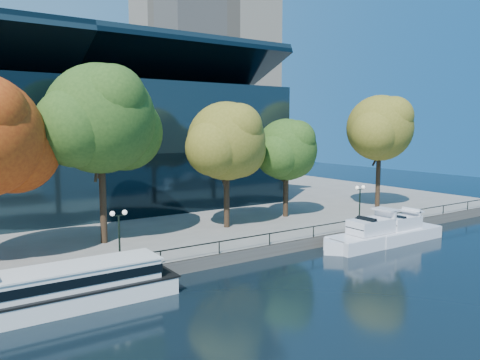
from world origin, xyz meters
TOP-DOWN VIEW (x-y plane):
  - ground at (0.00, 0.00)m, footprint 160.00×160.00m
  - promenade at (0.00, 36.38)m, footprint 90.00×67.08m
  - railing at (0.00, 3.25)m, footprint 88.20×0.08m
  - convention_building at (-4.00, 31.79)m, footprint 50.00×24.57m
  - office_tower at (28.00, 55.00)m, footprint 22.50×22.50m
  - tour_boat at (-12.99, 1.21)m, footprint 15.97×3.56m
  - cruiser_near at (14.84, 0.58)m, footprint 11.50×2.96m
  - cruiser_far at (18.70, 0.34)m, footprint 9.43×2.61m
  - tree_2 at (-6.25, 11.65)m, footprint 11.49×9.43m
  - tree_3 at (5.84, 11.08)m, footprint 9.60×7.87m
  - tree_4 at (14.19, 12.11)m, footprint 8.45×6.93m
  - tree_5 at (27.62, 10.52)m, footprint 10.01×8.21m
  - lamp_1 at (-7.60, 4.50)m, footprint 1.26×0.36m
  - lamp_2 at (17.43, 4.50)m, footprint 1.26×0.36m

SIDE VIEW (x-z plane):
  - ground at x=0.00m, z-range 0.00..0.00m
  - promenade at x=0.00m, z-range 0.00..1.00m
  - cruiser_far at x=18.70m, z-range -0.56..2.52m
  - cruiser_near at x=14.84m, z-range -0.63..2.70m
  - tour_boat at x=-12.99m, z-range -0.23..2.80m
  - railing at x=0.00m, z-range 1.44..2.43m
  - lamp_1 at x=-7.60m, z-range 1.97..6.00m
  - lamp_2 at x=17.43m, z-range 1.97..6.00m
  - tree_4 at x=14.19m, z-range 2.87..13.68m
  - convention_building at x=-4.00m, z-range -2.21..19.22m
  - tree_3 at x=5.84m, z-range 3.18..15.55m
  - tree_5 at x=27.62m, z-range 3.69..17.44m
  - tree_2 at x=-6.25m, z-range 3.80..18.99m
  - office_tower at x=28.00m, z-range 0.07..65.97m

